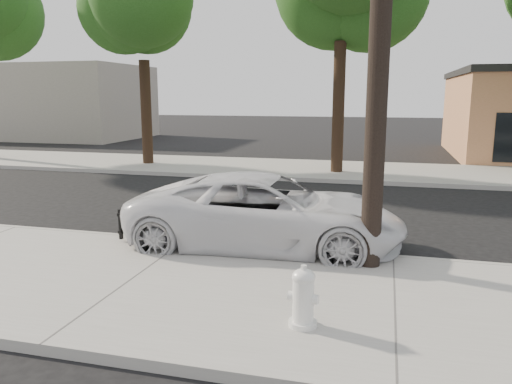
{
  "coord_description": "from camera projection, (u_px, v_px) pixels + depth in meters",
  "views": [
    {
      "loc": [
        3.78,
        -11.03,
        2.99
      ],
      "look_at": [
        1.19,
        -1.14,
        1.0
      ],
      "focal_mm": 35.0,
      "sensor_mm": 36.0,
      "label": 1
    }
  ],
  "objects": [
    {
      "name": "tree_b",
      "position": [
        145.0,
        14.0,
        19.9
      ],
      "size": [
        4.34,
        4.2,
        8.45
      ],
      "color": "black",
      "rests_on": "far_sidewalk"
    },
    {
      "name": "traffic_cone",
      "position": [
        290.0,
        239.0,
        8.95
      ],
      "size": [
        0.33,
        0.33,
        0.63
      ],
      "rotation": [
        0.0,
        0.0,
        -0.02
      ],
      "color": "orange",
      "rests_on": "near_sidewalk"
    },
    {
      "name": "near_sidewalk",
      "position": [
        133.0,
        283.0,
        7.88
      ],
      "size": [
        90.0,
        4.4,
        0.15
      ],
      "primitive_type": "cube",
      "color": "gray",
      "rests_on": "ground"
    },
    {
      "name": "police_cruiser",
      "position": [
        266.0,
        212.0,
        9.74
      ],
      "size": [
        5.45,
        2.73,
        1.48
      ],
      "primitive_type": "imported",
      "rotation": [
        0.0,
        0.0,
        1.62
      ],
      "color": "silver",
      "rests_on": "ground"
    },
    {
      "name": "building_far",
      "position": [
        43.0,
        102.0,
        35.47
      ],
      "size": [
        14.0,
        8.0,
        5.0
      ],
      "primitive_type": "cube",
      "color": "gray",
      "rests_on": "ground"
    },
    {
      "name": "far_sidewalk",
      "position": [
        288.0,
        169.0,
        20.04
      ],
      "size": [
        90.0,
        5.0,
        0.15
      ],
      "primitive_type": "cube",
      "color": "gray",
      "rests_on": "ground"
    },
    {
      "name": "curb_near",
      "position": [
        186.0,
        243.0,
        9.97
      ],
      "size": [
        90.0,
        0.12,
        0.16
      ],
      "primitive_type": "cube",
      "color": "#9E9B93",
      "rests_on": "ground"
    },
    {
      "name": "fire_hydrant",
      "position": [
        303.0,
        299.0,
        6.18
      ],
      "size": [
        0.4,
        0.36,
        0.74
      ],
      "rotation": [
        0.0,
        0.0,
        -0.12
      ],
      "color": "silver",
      "rests_on": "near_sidewalk"
    },
    {
      "name": "ground",
      "position": [
        220.0,
        222.0,
        11.98
      ],
      "size": [
        120.0,
        120.0,
        0.0
      ],
      "primitive_type": "plane",
      "color": "black",
      "rests_on": "ground"
    }
  ]
}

